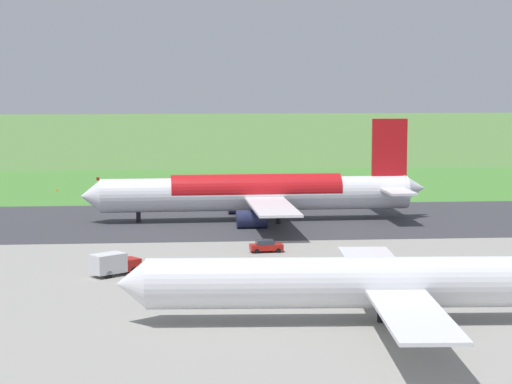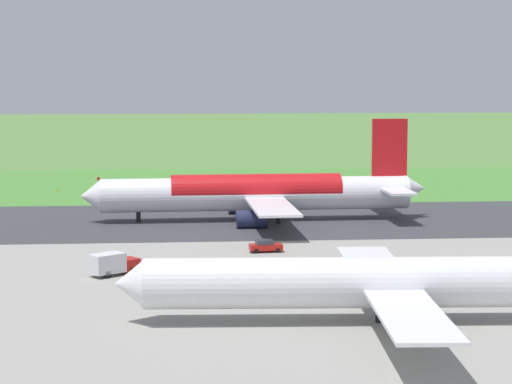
{
  "view_description": "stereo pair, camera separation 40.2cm",
  "coord_description": "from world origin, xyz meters",
  "px_view_note": "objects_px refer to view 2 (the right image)",
  "views": [
    {
      "loc": [
        1.48,
        152.67,
        23.08
      ],
      "look_at": [
        -11.45,
        0.0,
        4.5
      ],
      "focal_mm": 69.65,
      "sensor_mm": 36.0,
      "label": 1
    },
    {
      "loc": [
        1.08,
        152.7,
        23.08
      ],
      "look_at": [
        -11.45,
        0.0,
        4.5
      ],
      "focal_mm": 69.65,
      "sensor_mm": 36.0,
      "label": 2
    }
  ],
  "objects_px": {
    "airliner_main": "(258,193)",
    "service_car_ops": "(265,246)",
    "airliner_parked_mid": "(383,281)",
    "service_truck_fuel": "(112,264)",
    "no_stopping_sign": "(99,182)",
    "traffic_cone_orange": "(57,190)"
  },
  "relations": [
    {
      "from": "service_truck_fuel",
      "to": "service_car_ops",
      "type": "bearing_deg",
      "value": -144.66
    },
    {
      "from": "service_truck_fuel",
      "to": "no_stopping_sign",
      "type": "relative_size",
      "value": 2.66
    },
    {
      "from": "service_truck_fuel",
      "to": "no_stopping_sign",
      "type": "distance_m",
      "value": 86.47
    },
    {
      "from": "service_truck_fuel",
      "to": "traffic_cone_orange",
      "type": "height_order",
      "value": "service_truck_fuel"
    },
    {
      "from": "airliner_main",
      "to": "airliner_parked_mid",
      "type": "distance_m",
      "value": 64.53
    },
    {
      "from": "service_car_ops",
      "to": "no_stopping_sign",
      "type": "height_order",
      "value": "no_stopping_sign"
    },
    {
      "from": "service_truck_fuel",
      "to": "airliner_main",
      "type": "bearing_deg",
      "value": -116.28
    },
    {
      "from": "airliner_main",
      "to": "airliner_parked_mid",
      "type": "relative_size",
      "value": 1.1
    },
    {
      "from": "service_car_ops",
      "to": "no_stopping_sign",
      "type": "distance_m",
      "value": 77.57
    },
    {
      "from": "no_stopping_sign",
      "to": "traffic_cone_orange",
      "type": "bearing_deg",
      "value": 29.55
    },
    {
      "from": "traffic_cone_orange",
      "to": "no_stopping_sign",
      "type": "bearing_deg",
      "value": -150.45
    },
    {
      "from": "service_truck_fuel",
      "to": "service_car_ops",
      "type": "relative_size",
      "value": 1.37
    },
    {
      "from": "service_truck_fuel",
      "to": "service_car_ops",
      "type": "distance_m",
      "value": 22.95
    },
    {
      "from": "service_car_ops",
      "to": "traffic_cone_orange",
      "type": "relative_size",
      "value": 7.9
    },
    {
      "from": "airliner_parked_mid",
      "to": "service_truck_fuel",
      "type": "bearing_deg",
      "value": -41.82
    },
    {
      "from": "service_truck_fuel",
      "to": "traffic_cone_orange",
      "type": "distance_m",
      "value": 83.25
    },
    {
      "from": "service_car_ops",
      "to": "airliner_parked_mid",
      "type": "bearing_deg",
      "value": 101.56
    },
    {
      "from": "airliner_main",
      "to": "no_stopping_sign",
      "type": "relative_size",
      "value": 24.08
    },
    {
      "from": "airliner_parked_mid",
      "to": "service_car_ops",
      "type": "height_order",
      "value": "airliner_parked_mid"
    },
    {
      "from": "airliner_main",
      "to": "service_car_ops",
      "type": "relative_size",
      "value": 12.44
    },
    {
      "from": "airliner_main",
      "to": "traffic_cone_orange",
      "type": "height_order",
      "value": "airliner_main"
    },
    {
      "from": "airliner_main",
      "to": "traffic_cone_orange",
      "type": "bearing_deg",
      "value": -48.88
    }
  ]
}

